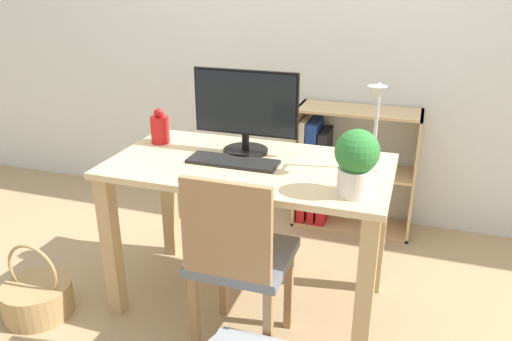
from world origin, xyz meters
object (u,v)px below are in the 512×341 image
object	(u,v)px
monitor	(245,108)
basket	(38,297)
vase	(160,128)
chair	(238,257)
bookshelf	(334,170)
keyboard	(233,162)
potted_plant	(356,160)
desk_lamp	(375,121)

from	to	relation	value
monitor	basket	size ratio (longest dim) A/B	1.33
vase	chair	distance (m)	0.86
bookshelf	monitor	bearing A→B (deg)	-110.27
monitor	chair	size ratio (longest dim) A/B	0.59
monitor	bookshelf	xyz separation A→B (m)	(0.31, 0.83, -0.59)
monitor	keyboard	xyz separation A→B (m)	(-0.00, -0.16, -0.21)
monitor	vase	distance (m)	0.48
keyboard	basket	world-z (taller)	keyboard
keyboard	potted_plant	xyz separation A→B (m)	(0.58, -0.17, 0.14)
potted_plant	chair	distance (m)	0.62
vase	potted_plant	world-z (taller)	potted_plant
bookshelf	potted_plant	bearing A→B (deg)	-77.23
vase	basket	distance (m)	1.02
potted_plant	chair	xyz separation A→B (m)	(-0.43, -0.17, -0.41)
chair	basket	xyz separation A→B (m)	(-1.03, -0.07, -0.39)
bookshelf	basket	world-z (taller)	bookshelf
keyboard	monitor	bearing A→B (deg)	88.32
chair	keyboard	bearing A→B (deg)	113.02
potted_plant	basket	size ratio (longest dim) A/B	0.70
desk_lamp	potted_plant	size ratio (longest dim) A/B	1.48
potted_plant	bookshelf	distance (m)	1.30
bookshelf	basket	size ratio (longest dim) A/B	2.06
chair	bookshelf	distance (m)	1.35
keyboard	desk_lamp	world-z (taller)	desk_lamp
monitor	desk_lamp	xyz separation A→B (m)	(0.61, -0.10, 0.02)
keyboard	bookshelf	distance (m)	1.11
bookshelf	chair	bearing A→B (deg)	-97.01
keyboard	basket	bearing A→B (deg)	-155.03
keyboard	desk_lamp	distance (m)	0.66
vase	desk_lamp	bearing A→B (deg)	-4.93
keyboard	basket	size ratio (longest dim) A/B	1.09
desk_lamp	potted_plant	distance (m)	0.26
monitor	desk_lamp	size ratio (longest dim) A/B	1.29
monitor	vase	size ratio (longest dim) A/B	2.82
vase	desk_lamp	xyz separation A→B (m)	(1.07, -0.09, 0.16)
keyboard	bookshelf	xyz separation A→B (m)	(0.31, 1.00, -0.38)
chair	basket	size ratio (longest dim) A/B	2.25
monitor	potted_plant	xyz separation A→B (m)	(0.57, -0.33, -0.07)
basket	bookshelf	bearing A→B (deg)	49.71
vase	basket	size ratio (longest dim) A/B	0.47
monitor	potted_plant	distance (m)	0.67
chair	monitor	bearing A→B (deg)	105.46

